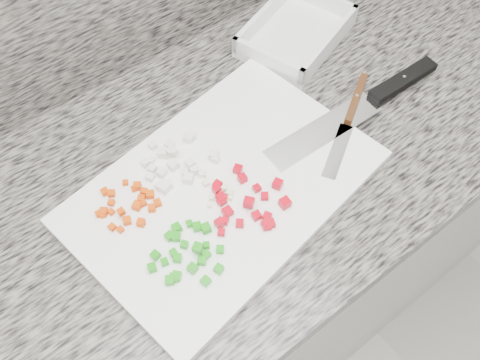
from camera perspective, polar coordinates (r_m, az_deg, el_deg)
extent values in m
cube|color=silver|center=(1.33, -4.75, -11.76)|extent=(3.92, 0.62, 0.86)
cube|color=slate|center=(0.93, -6.69, -1.78)|extent=(3.96, 0.64, 0.04)
cube|color=white|center=(0.90, -1.79, -0.78)|extent=(0.55, 0.41, 0.02)
cube|color=#D34204|center=(0.87, -11.95, -4.26)|extent=(0.02, 0.02, 0.01)
cube|color=#D34204|center=(0.87, -13.48, -4.90)|extent=(0.01, 0.01, 0.01)
cube|color=#D34204|center=(0.89, -14.41, -3.60)|extent=(0.01, 0.01, 0.01)
cube|color=#D34204|center=(0.89, -9.56, -1.53)|extent=(0.02, 0.02, 0.01)
cube|color=#D34204|center=(0.90, -13.55, -1.40)|extent=(0.02, 0.02, 0.01)
cube|color=#D34204|center=(0.91, -14.22, -1.19)|extent=(0.01, 0.01, 0.01)
cube|color=#D34204|center=(0.89, -14.35, -3.25)|extent=(0.02, 0.02, 0.01)
cube|color=#D34204|center=(0.90, -11.23, -0.90)|extent=(0.01, 0.01, 0.01)
cube|color=#D34204|center=(0.89, -10.19, -1.20)|extent=(0.01, 0.01, 0.01)
cube|color=#D34204|center=(0.88, -8.78, -2.43)|extent=(0.01, 0.01, 0.01)
cube|color=#D34204|center=(0.86, -10.48, -4.49)|extent=(0.01, 0.01, 0.01)
cube|color=#D34204|center=(0.87, -12.57, -3.31)|extent=(0.01, 0.01, 0.01)
cube|color=#D34204|center=(0.89, -10.49, -2.00)|extent=(0.02, 0.02, 0.01)
cube|color=#D34204|center=(0.89, -14.86, -3.51)|extent=(0.01, 0.01, 0.01)
cube|color=#D34204|center=(0.87, -12.63, -5.18)|extent=(0.01, 0.01, 0.01)
cube|color=#D34204|center=(0.88, -10.94, -2.72)|extent=(0.02, 0.02, 0.01)
cube|color=#D34204|center=(0.89, -13.57, -3.32)|extent=(0.01, 0.01, 0.01)
cube|color=#D34204|center=(0.88, -10.29, -2.43)|extent=(0.01, 0.01, 0.01)
cube|color=#D34204|center=(0.91, -12.13, -0.27)|extent=(0.01, 0.01, 0.01)
cube|color=#D34204|center=(0.90, -10.91, -0.63)|extent=(0.02, 0.02, 0.01)
cube|color=#D34204|center=(0.87, -9.38, -2.99)|extent=(0.02, 0.02, 0.01)
cube|color=#D34204|center=(0.89, -13.57, -2.36)|extent=(0.01, 0.01, 0.01)
cube|color=#D34204|center=(0.86, -10.53, -4.49)|extent=(0.02, 0.02, 0.01)
cube|color=silver|center=(0.92, -10.06, 1.79)|extent=(0.01, 0.01, 0.01)
cube|color=silver|center=(0.94, -7.33, 3.80)|extent=(0.01, 0.01, 0.01)
cube|color=silver|center=(0.92, -7.05, 3.11)|extent=(0.01, 0.01, 0.01)
cube|color=silver|center=(0.92, -7.43, 3.07)|extent=(0.01, 0.01, 0.01)
cube|color=silver|center=(0.89, -8.09, -0.81)|extent=(0.02, 0.02, 0.01)
cube|color=silver|center=(0.91, -8.36, 0.79)|extent=(0.02, 0.02, 0.01)
cube|color=silver|center=(0.89, -5.53, 0.17)|extent=(0.02, 0.02, 0.01)
cube|color=silver|center=(0.91, -9.35, 1.19)|extent=(0.02, 0.02, 0.01)
cube|color=silver|center=(0.92, -2.60, 2.25)|extent=(0.02, 0.02, 0.01)
cube|color=silver|center=(0.90, -5.87, 0.83)|extent=(0.02, 0.02, 0.01)
cube|color=silver|center=(0.94, -5.50, 4.51)|extent=(0.02, 0.02, 0.01)
cube|color=silver|center=(0.90, -4.04, 0.66)|extent=(0.02, 0.02, 0.01)
cube|color=silver|center=(0.94, -9.30, 3.64)|extent=(0.01, 0.01, 0.01)
cube|color=silver|center=(0.95, -5.07, 4.76)|extent=(0.02, 0.02, 0.01)
cube|color=silver|center=(0.89, -8.14, -0.58)|extent=(0.02, 0.02, 0.01)
cube|color=silver|center=(0.93, -9.43, 2.10)|extent=(0.01, 0.01, 0.01)
cube|color=silver|center=(0.91, -7.15, 1.62)|extent=(0.02, 0.02, 0.01)
cube|color=silver|center=(0.94, -7.52, 3.73)|extent=(0.02, 0.02, 0.01)
cube|color=silver|center=(0.91, -9.55, 0.34)|extent=(0.02, 0.02, 0.01)
cube|color=silver|center=(0.89, -8.54, -0.67)|extent=(0.01, 0.01, 0.01)
cube|color=silver|center=(0.90, -5.33, 1.80)|extent=(0.01, 0.01, 0.01)
cube|color=silver|center=(0.90, -4.90, 1.12)|extent=(0.02, 0.02, 0.01)
cube|color=silver|center=(0.91, -7.12, 1.56)|extent=(0.02, 0.02, 0.01)
cube|color=silver|center=(0.93, -8.28, 2.94)|extent=(0.02, 0.02, 0.01)
cube|color=silver|center=(0.92, -2.79, 2.68)|extent=(0.02, 0.02, 0.01)
cube|color=silver|center=(0.89, -7.73, -0.46)|extent=(0.02, 0.02, 0.01)
cube|color=silver|center=(0.95, -5.49, 4.74)|extent=(0.02, 0.02, 0.01)
cube|color=#17940D|center=(0.82, -4.53, -7.22)|extent=(0.02, 0.02, 0.01)
cube|color=#17940D|center=(0.82, -7.08, -10.28)|extent=(0.02, 0.02, 0.01)
cube|color=#17940D|center=(0.83, -8.05, -8.64)|extent=(0.01, 0.01, 0.01)
cube|color=#17940D|center=(0.83, -2.14, -7.40)|extent=(0.02, 0.02, 0.01)
cube|color=#17940D|center=(0.84, -6.83, -5.99)|extent=(0.02, 0.02, 0.01)
cube|color=#17940D|center=(0.83, -3.61, -6.97)|extent=(0.01, 0.01, 0.01)
cube|color=#17940D|center=(0.83, -3.59, -7.94)|extent=(0.01, 0.01, 0.01)
cube|color=#17940D|center=(0.85, -3.65, -5.15)|extent=(0.02, 0.02, 0.01)
cube|color=#17940D|center=(0.82, -5.09, -9.36)|extent=(0.02, 0.02, 0.01)
cube|color=#17940D|center=(0.83, -9.36, -9.21)|extent=(0.02, 0.02, 0.01)
cube|color=#17940D|center=(0.83, -7.10, -7.73)|extent=(0.01, 0.01, 0.01)
cube|color=#17940D|center=(0.82, -4.09, -8.58)|extent=(0.02, 0.02, 0.01)
cube|color=#17940D|center=(0.83, -6.69, -8.27)|extent=(0.02, 0.02, 0.01)
cube|color=#17940D|center=(0.85, -6.79, -5.11)|extent=(0.01, 0.01, 0.01)
cube|color=#17940D|center=(0.82, -2.27, -9.45)|extent=(0.02, 0.02, 0.01)
cube|color=#17940D|center=(0.85, -5.43, -4.66)|extent=(0.01, 0.01, 0.01)
cube|color=#17940D|center=(0.85, -4.59, -4.97)|extent=(0.02, 0.02, 0.01)
cube|color=#17940D|center=(0.84, -5.96, -6.87)|extent=(0.02, 0.02, 0.01)
cube|color=#17940D|center=(0.82, -6.78, -10.10)|extent=(0.02, 0.02, 0.01)
cube|color=#17940D|center=(0.85, -7.55, -5.95)|extent=(0.01, 0.01, 0.01)
cube|color=#17940D|center=(0.81, -7.52, -10.57)|extent=(0.02, 0.02, 0.01)
cube|color=#17940D|center=(0.83, -9.03, -7.93)|extent=(0.02, 0.02, 0.01)
cube|color=#17940D|center=(0.81, -3.69, -10.69)|extent=(0.01, 0.01, 0.01)
cube|color=#BD0213|center=(0.86, 1.76, -3.82)|extent=(0.01, 0.01, 0.01)
cube|color=#BD0213|center=(0.89, 4.03, -0.43)|extent=(0.02, 0.02, 0.01)
cube|color=#BD0213|center=(0.85, -0.03, -4.65)|extent=(0.02, 0.02, 0.01)
cube|color=#BD0213|center=(0.85, 2.87, -4.87)|extent=(0.02, 0.02, 0.01)
cube|color=#BD0213|center=(0.86, -1.35, -3.40)|extent=(0.02, 0.02, 0.01)
cube|color=#BD0213|center=(0.87, -1.98, -1.90)|extent=(0.02, 0.02, 0.01)
cube|color=#BD0213|center=(0.88, -2.49, -1.05)|extent=(0.01, 0.01, 0.01)
cube|color=#BD0213|center=(0.87, 2.65, -1.73)|extent=(0.02, 0.02, 0.01)
cube|color=#BD0213|center=(0.84, -2.00, -5.59)|extent=(0.02, 0.02, 0.01)
cube|color=#BD0213|center=(0.85, 1.03, -2.39)|extent=(0.02, 0.02, 0.01)
cube|color=#BD0213|center=(0.85, 2.84, -4.64)|extent=(0.02, 0.02, 0.01)
cube|color=#BD0213|center=(0.86, 2.91, -3.89)|extent=(0.02, 0.02, 0.01)
cube|color=#BD0213|center=(0.85, 3.27, -4.65)|extent=(0.02, 0.02, 0.01)
cube|color=#BD0213|center=(0.85, -1.61, -4.38)|extent=(0.02, 0.02, 0.01)
cube|color=#BD0213|center=(0.88, 1.81, -0.87)|extent=(0.01, 0.01, 0.01)
cube|color=#BD0213|center=(0.87, -2.10, -2.10)|extent=(0.02, 0.02, 0.01)
cube|color=#BD0213|center=(0.87, -1.99, -2.25)|extent=(0.01, 0.01, 0.01)
cube|color=#BD0213|center=(0.85, -2.18, -4.61)|extent=(0.01, 0.01, 0.01)
cube|color=#BD0213|center=(0.87, 0.92, -2.39)|extent=(0.02, 0.02, 0.01)
cube|color=#BD0213|center=(0.90, -0.23, 1.17)|extent=(0.02, 0.02, 0.01)
cube|color=#BD0213|center=(0.89, -2.42, -0.51)|extent=(0.02, 0.02, 0.01)
cube|color=#BD0213|center=(0.87, 4.82, -2.45)|extent=(0.02, 0.02, 0.02)
cube|color=#BD0213|center=(0.89, 0.26, 0.18)|extent=(0.02, 0.02, 0.01)
cube|color=beige|center=(0.88, -1.11, -1.35)|extent=(0.01, 0.01, 0.01)
cube|color=beige|center=(0.89, -3.67, -0.31)|extent=(0.01, 0.01, 0.01)
cube|color=beige|center=(0.88, -3.06, -1.91)|extent=(0.01, 0.01, 0.01)
cube|color=beige|center=(0.88, -1.66, -0.84)|extent=(0.01, 0.01, 0.01)
cube|color=beige|center=(0.88, -2.34, -1.21)|extent=(0.01, 0.01, 0.01)
cube|color=beige|center=(0.87, -1.57, -2.08)|extent=(0.01, 0.01, 0.01)
cube|color=beige|center=(0.87, -1.07, -1.93)|extent=(0.01, 0.01, 0.01)
cube|color=beige|center=(0.87, -3.30, -2.72)|extent=(0.01, 0.01, 0.01)
cube|color=beige|center=(0.88, -2.08, -1.01)|extent=(0.01, 0.01, 0.01)
cube|color=silver|center=(0.97, 8.94, 5.27)|extent=(0.24, 0.06, 0.00)
cube|color=black|center=(1.07, 16.99, 10.15)|extent=(0.15, 0.03, 0.02)
cylinder|color=silver|center=(1.07, 17.11, 10.48)|extent=(0.01, 0.01, 0.00)
cube|color=silver|center=(0.94, 10.37, 3.05)|extent=(0.12, 0.08, 0.00)
cube|color=#4D2B13|center=(1.02, 12.27, 8.45)|extent=(0.11, 0.07, 0.02)
cylinder|color=silver|center=(1.01, 12.36, 8.79)|extent=(0.01, 0.01, 0.00)
cube|color=white|center=(1.14, 5.91, 14.88)|extent=(0.26, 0.22, 0.01)
cube|color=white|center=(1.15, 2.65, 17.21)|extent=(0.22, 0.08, 0.04)
cube|color=white|center=(1.10, 9.49, 14.18)|extent=(0.22, 0.08, 0.04)
cube|color=white|center=(1.20, 8.75, 18.47)|extent=(0.06, 0.16, 0.04)
cube|color=white|center=(1.06, 3.01, 12.62)|extent=(0.06, 0.16, 0.04)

